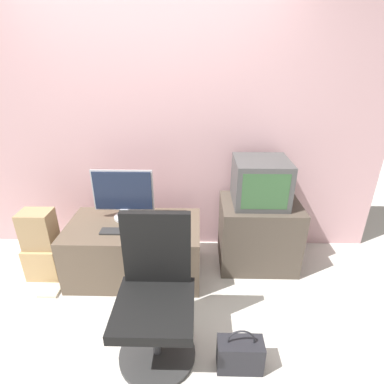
{
  "coord_description": "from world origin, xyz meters",
  "views": [
    {
      "loc": [
        0.43,
        -1.47,
        1.86
      ],
      "look_at": [
        0.37,
        0.94,
        0.76
      ],
      "focal_mm": 28.0,
      "sensor_mm": 36.0,
      "label": 1
    }
  ],
  "objects": [
    {
      "name": "office_chair",
      "position": [
        0.16,
        -0.01,
        0.43
      ],
      "size": [
        0.52,
        0.52,
        0.98
      ],
      "color": "#333333",
      "rests_on": "ground_plane"
    },
    {
      "name": "wall_back",
      "position": [
        0.0,
        1.32,
        1.3
      ],
      "size": [
        4.4,
        0.05,
        2.6
      ],
      "color": "#CC9EA3",
      "rests_on": "ground_plane"
    },
    {
      "name": "main_monitor",
      "position": [
        -0.23,
        0.91,
        0.75
      ],
      "size": [
        0.54,
        0.2,
        0.46
      ],
      "color": "#B2B2B7",
      "rests_on": "desk"
    },
    {
      "name": "desk",
      "position": [
        -0.14,
        0.78,
        0.26
      ],
      "size": [
        1.17,
        0.65,
        0.51
      ],
      "color": "brown",
      "rests_on": "ground_plane"
    },
    {
      "name": "ground_plane",
      "position": [
        0.0,
        0.0,
        0.0
      ],
      "size": [
        12.0,
        12.0,
        0.0
      ],
      "primitive_type": "plane",
      "color": "beige"
    },
    {
      "name": "side_stand",
      "position": [
        1.0,
        0.98,
        0.32
      ],
      "size": [
        0.71,
        0.54,
        0.65
      ],
      "color": "#4C4238",
      "rests_on": "ground_plane"
    },
    {
      "name": "handbag",
      "position": [
        0.71,
        -0.15,
        0.12
      ],
      "size": [
        0.29,
        0.14,
        0.33
      ],
      "color": "#232328",
      "rests_on": "ground_plane"
    },
    {
      "name": "keyboard",
      "position": [
        -0.24,
        0.66,
        0.52
      ],
      "size": [
        0.3,
        0.1,
        0.01
      ],
      "color": "#2D2D2D",
      "rests_on": "desk"
    },
    {
      "name": "crt_tv",
      "position": [
        0.98,
        0.99,
        0.85
      ],
      "size": [
        0.47,
        0.46,
        0.4
      ],
      "color": "#474747",
      "rests_on": "side_stand"
    },
    {
      "name": "cardboard_box_lower",
      "position": [
        -0.97,
        0.75,
        0.15
      ],
      "size": [
        0.29,
        0.26,
        0.31
      ],
      "color": "tan",
      "rests_on": "ground_plane"
    },
    {
      "name": "mouse",
      "position": [
        -0.03,
        0.64,
        0.53
      ],
      "size": [
        0.06,
        0.04,
        0.04
      ],
      "color": "black",
      "rests_on": "desk"
    },
    {
      "name": "cardboard_box_upper",
      "position": [
        -0.97,
        0.75,
        0.48
      ],
      "size": [
        0.27,
        0.2,
        0.34
      ],
      "color": "#A3845B",
      "rests_on": "cardboard_box_lower"
    },
    {
      "name": "book",
      "position": [
        -0.84,
        0.5,
        0.01
      ],
      "size": [
        0.16,
        0.15,
        0.02
      ],
      "color": "beige",
      "rests_on": "ground_plane"
    }
  ]
}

